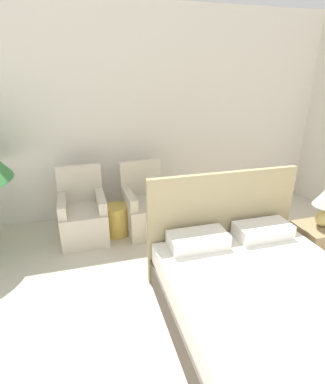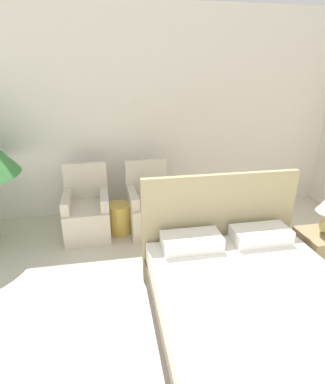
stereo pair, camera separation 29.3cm
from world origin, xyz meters
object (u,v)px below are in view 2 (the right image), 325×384
Objects in this scene: bed at (263,324)px; armchair_near_window_right at (150,210)px; nightstand at (323,253)px; armchair_near_window_left at (88,215)px; side_table at (120,218)px.

armchair_near_window_right is at bearing 104.96° from bed.
bed is 4.17× the size of nightstand.
armchair_near_window_left is 0.84m from armchair_near_window_right.
nightstand is at bearing -40.83° from armchair_near_window_right.
side_table is at bearing 115.05° from bed.
side_table is at bearing 148.10° from nightstand.
armchair_near_window_left is 0.43m from side_table.
side_table is at bearing -2.54° from armchair_near_window_left.
nightstand is (2.51, -1.31, -0.04)m from armchair_near_window_left.
armchair_near_window_left reaches higher than side_table.
bed is 2.54m from armchair_near_window_left.
armchair_near_window_right is 1.74× the size of nightstand.
bed reaches higher than armchair_near_window_left.
armchair_near_window_right is (0.84, -0.00, 0.00)m from armchair_near_window_left.
nightstand is (1.67, -1.31, -0.04)m from armchair_near_window_right.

